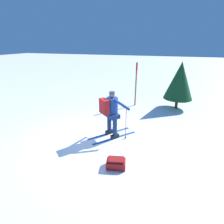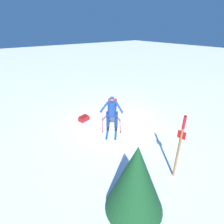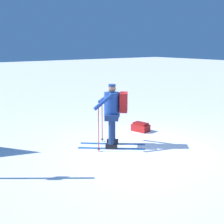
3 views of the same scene
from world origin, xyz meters
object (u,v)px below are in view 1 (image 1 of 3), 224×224
(trail_marker, at_px, (136,81))
(dropped_backpack, at_px, (116,163))
(skier, at_px, (111,111))
(pine_tree, at_px, (180,81))

(trail_marker, bearing_deg, dropped_backpack, -84.11)
(dropped_backpack, bearing_deg, skier, 113.35)
(skier, distance_m, pine_tree, 4.41)
(dropped_backpack, bearing_deg, pine_tree, 73.73)
(trail_marker, relative_size, pine_tree, 0.96)
(skier, relative_size, dropped_backpack, 2.89)
(dropped_backpack, xyz_separation_m, pine_tree, (1.56, 5.33, 1.28))
(skier, relative_size, pine_tree, 0.71)
(dropped_backpack, relative_size, trail_marker, 0.26)
(skier, height_order, pine_tree, pine_tree)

